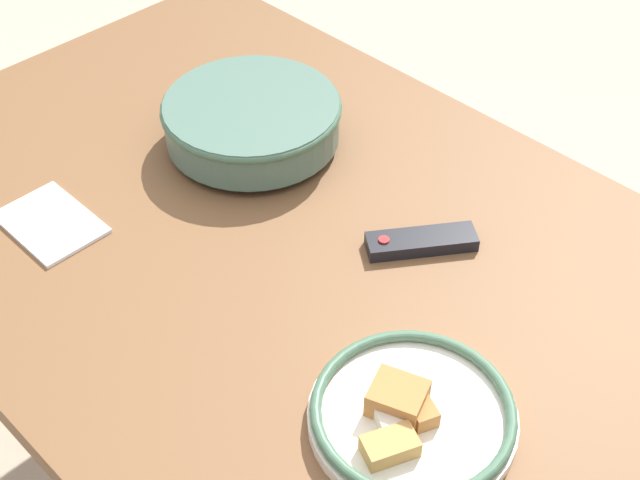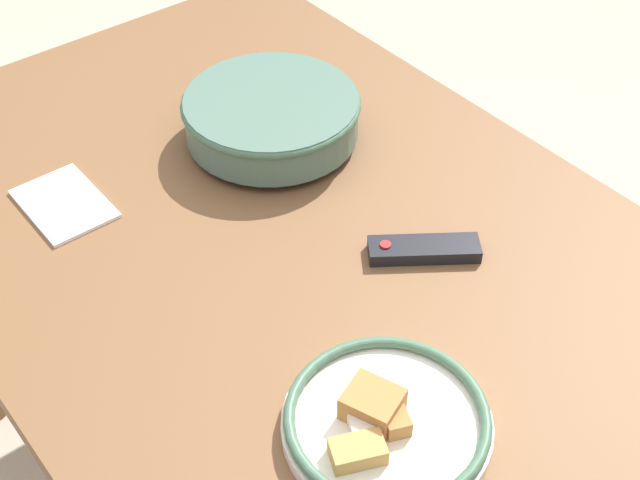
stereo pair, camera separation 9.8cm
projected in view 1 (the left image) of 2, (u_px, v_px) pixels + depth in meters
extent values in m
cube|color=brown|center=(305.00, 261.00, 1.27)|extent=(1.45, 0.90, 0.04)
cylinder|color=brown|center=(227.00, 158.00, 2.06)|extent=(0.06, 0.06, 0.72)
cylinder|color=#4C6B5B|center=(253.00, 140.00, 1.44)|extent=(0.12, 0.12, 0.01)
cylinder|color=#4C6B5B|center=(252.00, 120.00, 1.41)|extent=(0.28, 0.28, 0.07)
cylinder|color=#9E4C1E|center=(252.00, 122.00, 1.41)|extent=(0.25, 0.25, 0.06)
torus|color=#42664C|center=(251.00, 107.00, 1.39)|extent=(0.29, 0.29, 0.01)
cylinder|color=silver|center=(412.00, 418.00, 1.04)|extent=(0.25, 0.25, 0.02)
torus|color=#42664C|center=(413.00, 410.00, 1.03)|extent=(0.24, 0.24, 0.01)
cube|color=silver|center=(398.00, 414.00, 1.02)|extent=(0.06, 0.07, 0.02)
cube|color=silver|center=(399.00, 402.00, 1.03)|extent=(0.04, 0.05, 0.02)
cube|color=tan|center=(390.00, 446.00, 0.99)|extent=(0.06, 0.07, 0.02)
cube|color=#B2753D|center=(420.00, 409.00, 1.02)|extent=(0.05, 0.04, 0.02)
cube|color=#B2753D|center=(398.00, 398.00, 1.03)|extent=(0.08, 0.07, 0.04)
cube|color=black|center=(421.00, 242.00, 1.26)|extent=(0.13, 0.15, 0.02)
cylinder|color=red|center=(384.00, 240.00, 1.24)|extent=(0.02, 0.02, 0.00)
cube|color=white|center=(51.00, 223.00, 1.30)|extent=(0.15, 0.11, 0.01)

